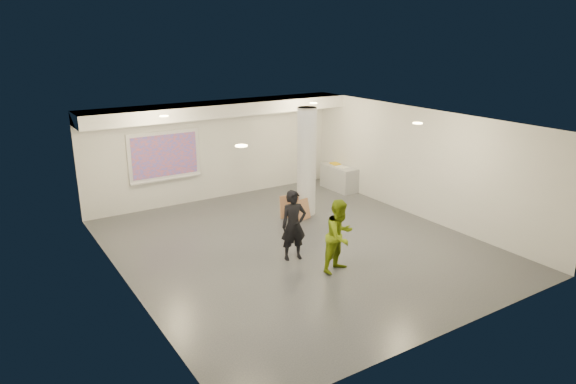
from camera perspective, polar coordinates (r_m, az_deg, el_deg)
floor at (r=12.40m, az=1.00°, el=-5.99°), size 8.00×9.00×0.01m
ceiling at (r=11.55m, az=1.08°, el=7.82°), size 8.00×9.00×0.01m
wall_back at (r=15.71m, az=-8.10°, el=4.63°), size 8.00×0.01×3.00m
wall_front at (r=8.73m, az=17.71°, el=-6.52°), size 8.00×0.01×3.00m
wall_left at (r=10.33m, az=-17.80°, el=-2.79°), size 0.01×9.00×3.00m
wall_right at (r=14.41m, az=14.43°, el=3.10°), size 0.01×9.00×3.00m
soffit_band at (r=14.98m, az=-7.42°, el=9.18°), size 8.00×1.10×0.36m
downlight_nw at (r=12.81m, az=-13.61°, el=8.19°), size 0.22×0.22×0.02m
downlight_ne at (r=14.82m, az=2.84°, el=9.84°), size 0.22×0.22×0.02m
downlight_sw at (r=9.18m, az=-5.22°, el=5.13°), size 0.22×0.22×0.02m
downlight_se at (r=11.82m, az=14.20°, el=7.42°), size 0.22×0.22×0.02m
column at (r=14.14m, az=2.07°, el=3.37°), size 0.52×0.52×3.00m
projection_screen at (r=15.09m, az=-13.56°, el=3.90°), size 2.10×0.13×1.42m
credenza at (r=16.74m, az=5.70°, el=1.58°), size 0.57×1.34×0.78m
papers_stack at (r=16.50m, az=6.02°, el=2.78°), size 0.32×0.38×0.02m
postit_pad at (r=16.88m, az=5.27°, el=3.16°), size 0.28×0.36×0.03m
cardboard_back at (r=14.17m, az=0.16°, el=-1.56°), size 0.59×0.11×0.64m
cardboard_front at (r=13.99m, az=1.59°, el=-2.00°), size 0.54×0.29×0.56m
woman at (r=11.43m, az=0.63°, el=-3.72°), size 0.66×0.51×1.60m
man at (r=10.93m, az=5.78°, el=-4.86°), size 0.90×0.78×1.59m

